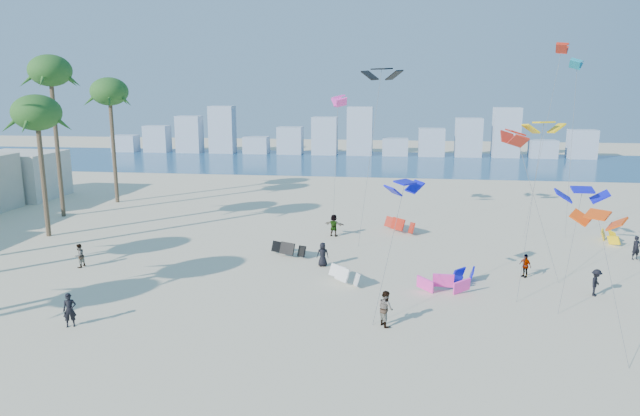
# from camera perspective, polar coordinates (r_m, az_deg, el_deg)

# --- Properties ---
(ground) EXTENTS (220.00, 220.00, 0.00)m
(ground) POSITION_cam_1_polar(r_m,az_deg,el_deg) (24.84, -12.34, -17.93)
(ground) COLOR beige
(ground) RESTS_ON ground
(ocean) EXTENTS (220.00, 220.00, 0.00)m
(ocean) POSITION_cam_1_polar(r_m,az_deg,el_deg) (93.28, 2.65, 4.51)
(ocean) COLOR navy
(ocean) RESTS_ON ground
(kitesurfer_near) EXTENTS (0.78, 0.68, 1.80)m
(kitesurfer_near) POSITION_cam_1_polar(r_m,az_deg,el_deg) (33.00, -23.34, -9.18)
(kitesurfer_near) COLOR black
(kitesurfer_near) RESTS_ON ground
(kitesurfer_mid) EXTENTS (1.07, 1.15, 1.89)m
(kitesurfer_mid) POSITION_cam_1_polar(r_m,az_deg,el_deg) (30.68, 6.45, -9.73)
(kitesurfer_mid) COLOR gray
(kitesurfer_mid) RESTS_ON ground
(kitesurfers_far) EXTENTS (39.17, 12.84, 1.83)m
(kitesurfers_far) POSITION_cam_1_polar(r_m,az_deg,el_deg) (41.47, 5.93, -4.01)
(kitesurfers_far) COLOR black
(kitesurfers_far) RESTS_ON ground
(grounded_kites) EXTENTS (27.07, 16.58, 1.09)m
(grounded_kites) POSITION_cam_1_polar(r_m,az_deg,el_deg) (41.93, 9.14, -4.45)
(grounded_kites) COLOR black
(grounded_kites) RESTS_ON ground
(flying_kites) EXTENTS (29.59, 27.91, 15.98)m
(flying_kites) POSITION_cam_1_polar(r_m,az_deg,el_deg) (44.15, 16.84, 9.62)
(flying_kites) COLOR #0C0ED5
(flying_kites) RESTS_ON ground
(distant_skyline) EXTENTS (85.00, 3.00, 8.40)m
(distant_skyline) POSITION_cam_1_polar(r_m,az_deg,el_deg) (102.94, 2.47, 6.95)
(distant_skyline) COLOR #9EADBF
(distant_skyline) RESTS_ON ground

